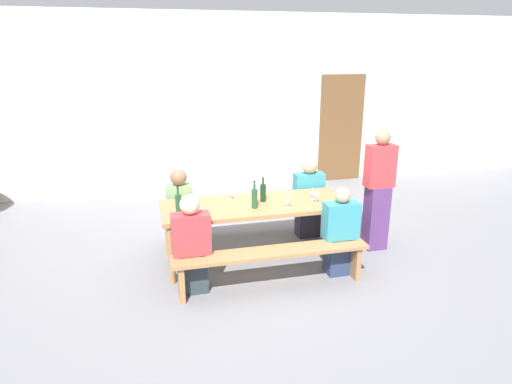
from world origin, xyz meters
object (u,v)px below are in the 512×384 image
at_px(tasting_table, 256,209).
at_px(seated_guest_near_1, 340,234).
at_px(wine_glass_3, 317,193).
at_px(wooden_door, 341,129).
at_px(wine_glass_2, 313,191).
at_px(wine_glass_1, 288,198).
at_px(bench_far, 244,213).
at_px(wine_bottle_1, 178,204).
at_px(seated_guest_near_0, 192,246).
at_px(seated_guest_far_1, 308,199).
at_px(seated_guest_far_0, 180,210).
at_px(bench_near, 272,258).
at_px(wine_glass_0, 230,191).
at_px(standing_host, 378,193).
at_px(wine_bottle_0, 254,198).
at_px(wine_bottle_2, 263,192).

bearing_deg(tasting_table, seated_guest_near_1, -33.50).
bearing_deg(wine_glass_3, wooden_door, 61.45).
bearing_deg(wine_glass_2, wine_glass_1, -149.18).
bearing_deg(bench_far, wine_bottle_1, -136.69).
distance_m(wine_glass_3, seated_guest_near_0, 1.68).
bearing_deg(seated_guest_near_1, bench_far, 33.76).
xyz_separation_m(wooden_door, wine_glass_2, (-1.80, -3.16, -0.19)).
bearing_deg(seated_guest_far_1, wooden_door, 147.77).
xyz_separation_m(tasting_table, seated_guest_near_1, (0.87, -0.58, -0.18)).
distance_m(wine_glass_2, seated_guest_far_0, 1.75).
relative_size(bench_near, seated_guest_near_1, 2.07).
bearing_deg(wine_bottle_1, bench_far, 43.31).
relative_size(wine_glass_2, seated_guest_far_1, 0.14).
relative_size(wine_glass_0, seated_guest_near_1, 0.15).
bearing_deg(wine_glass_2, wine_glass_3, -93.45).
bearing_deg(bench_far, bench_near, -90.00).
xyz_separation_m(seated_guest_near_1, standing_host, (0.76, 0.55, 0.28)).
bearing_deg(wine_glass_2, seated_guest_far_0, 160.50).
bearing_deg(wine_glass_3, seated_guest_near_0, -165.19).
height_order(tasting_table, wine_glass_1, wine_glass_1).
distance_m(wine_bottle_1, seated_guest_near_0, 0.55).
height_order(wine_bottle_1, seated_guest_near_1, wine_bottle_1).
relative_size(seated_guest_near_1, seated_guest_far_0, 0.97).
bearing_deg(wine_glass_0, wooden_door, 46.24).
relative_size(wine_bottle_0, seated_guest_near_1, 0.32).
height_order(wine_bottle_2, seated_guest_near_0, seated_guest_near_0).
xyz_separation_m(bench_far, wine_bottle_2, (0.11, -0.66, 0.51)).
bearing_deg(seated_guest_near_0, wine_bottle_2, -56.34).
bearing_deg(bench_near, wine_glass_2, 44.87).
relative_size(wooden_door, wine_bottle_1, 6.12).
relative_size(wine_glass_0, seated_guest_far_0, 0.14).
distance_m(bench_near, wine_glass_3, 1.06).
height_order(tasting_table, wine_glass_3, wine_glass_3).
height_order(wine_bottle_0, wine_glass_1, wine_bottle_0).
relative_size(wine_bottle_1, seated_guest_near_1, 0.32).
bearing_deg(seated_guest_far_1, seated_guest_near_0, -56.75).
height_order(wine_bottle_1, wine_glass_1, wine_bottle_1).
distance_m(bench_far, seated_guest_near_0, 1.57).
xyz_separation_m(tasting_table, standing_host, (1.63, -0.03, 0.10)).
bearing_deg(wine_bottle_1, wooden_door, 43.74).
height_order(wine_bottle_1, wine_bottle_2, wine_bottle_1).
xyz_separation_m(wine_bottle_2, seated_guest_near_1, (0.77, -0.64, -0.37)).
bearing_deg(wine_bottle_0, seated_guest_far_0, 138.67).
distance_m(wine_bottle_0, wine_bottle_2, 0.27).
bearing_deg(wine_glass_2, bench_near, -135.13).
xyz_separation_m(wine_bottle_1, wine_glass_3, (1.68, 0.01, -0.00)).
height_order(wooden_door, wine_bottle_0, wooden_door).
bearing_deg(wine_bottle_0, standing_host, 4.04).
bearing_deg(tasting_table, wine_bottle_2, 31.67).
bearing_deg(tasting_table, standing_host, -1.10).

